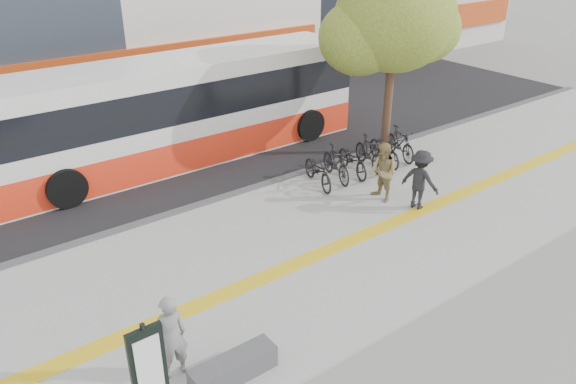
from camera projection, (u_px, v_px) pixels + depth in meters
ground at (306, 295)px, 12.20m from camera, size 120.00×120.00×0.00m
sidewalk at (267, 263)px, 13.26m from camera, size 40.00×7.00×0.08m
tactile_strip at (279, 271)px, 12.88m from camera, size 40.00×0.45×0.01m
street at (138, 163)px, 18.64m from camera, size 40.00×8.00×0.06m
curb at (196, 207)px, 15.75m from camera, size 40.00×0.25×0.14m
bench at (234, 368)px, 9.81m from camera, size 1.60×0.45×0.45m
signboard at (149, 373)px, 8.26m from camera, size 0.55×0.10×2.20m
street_tree at (391, 19)px, 17.51m from camera, size 4.40×3.80×6.31m
bus at (182, 112)px, 18.39m from camera, size 12.46×2.96×3.32m
bicycle_row at (360, 156)px, 17.69m from camera, size 4.58×1.96×1.08m
seated_woman at (170, 337)px, 9.62m from camera, size 0.64×0.44×1.68m
pedestrian_tan at (383, 172)px, 15.75m from camera, size 0.72×0.88×1.71m
pedestrian_dark at (420, 180)px, 15.33m from camera, size 0.87×1.22×1.70m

